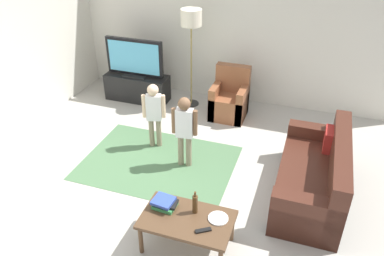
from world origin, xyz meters
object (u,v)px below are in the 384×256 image
couch (317,178)px  tv_remote (203,230)px  armchair (230,100)px  book_stack (165,203)px  floor_lamp (191,23)px  bottle (195,204)px  plate (218,218)px  child_near_tv (154,110)px  coffee_table (187,222)px  child_center (184,126)px  tv (135,58)px  tv_stand (137,88)px

couch → tv_remote: (-1.08, -1.46, 0.14)m
armchair → book_stack: armchair is taller
floor_lamp → tv_remote: 3.81m
armchair → bottle: (0.35, -2.98, 0.24)m
armchair → plate: 3.06m
armchair → tv_remote: size_ratio=5.29×
child_near_tv → plate: child_near_tv is taller
coffee_table → child_center: bearing=110.8°
tv → coffee_table: tv is taller
child_center → tv: bearing=133.2°
armchair → coffee_table: bearing=-84.5°
tv_remote → child_center: bearing=82.5°
child_near_tv → tv_stand: bearing=125.3°
floor_lamp → child_center: (0.54, -1.85, -0.88)m
tv_remote → plate: 0.24m
couch → armchair: (-1.60, 1.76, 0.01)m
floor_lamp → child_near_tv: floor_lamp is taller
floor_lamp → book_stack: 3.46m
tv_stand → couch: 3.87m
armchair → child_center: bearing=-98.5°
armchair → tv_remote: 3.26m
armchair → child_near_tv: 1.62m
couch → tv_remote: 1.82m
child_near_tv → bottle: 2.04m
tv → bottle: bearing=-54.0°
plate → book_stack: bearing=-179.2°
book_stack → bottle: 0.36m
tv_stand → child_near_tv: (0.97, -1.37, 0.39)m
couch → bottle: 1.76m
armchair → child_near_tv: bearing=-122.7°
tv_remote → tv: bearing=92.2°
armchair → tv_stand: bearing=178.8°
couch → coffee_table: size_ratio=1.80×
armchair → book_stack: 3.01m
tv → child_near_tv: size_ratio=1.04×
book_stack → bottle: bearing=4.7°
tv → tv_remote: 4.02m
bottle → armchair: bearing=96.7°
tv → armchair: 1.91m
armchair → tv_remote: armchair is taller
armchair → plate: bearing=-78.3°
armchair → child_center: child_center is taller
tv → floor_lamp: size_ratio=0.62×
child_center → couch: bearing=-3.0°
coffee_table → tv_stand: bearing=124.1°
book_stack → plate: (0.62, 0.01, -0.04)m
couch → floor_lamp: 3.32m
tv_remote → plate: bearing=31.8°
child_near_tv → bottle: (1.20, -1.64, -0.10)m
tv → child_center: bearing=-46.8°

